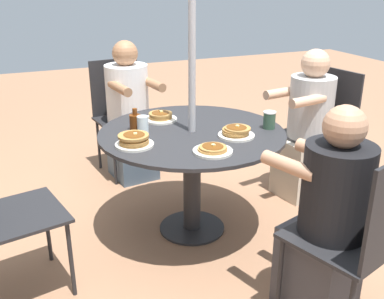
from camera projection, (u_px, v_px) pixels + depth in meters
ground_plane at (192, 228)px, 3.14m from camera, size 12.00×12.00×0.00m
patio_table at (192, 151)px, 2.92m from camera, size 1.20×1.20×0.72m
umbrella_pole at (192, 65)px, 2.72m from camera, size 0.05×0.05×2.28m
patio_chair_north at (121, 109)px, 3.91m from camera, size 0.52×0.52×0.97m
diner_north at (130, 117)px, 3.77m from camera, size 0.57×0.41×1.16m
patio_chair_south at (362, 232)px, 2.06m from camera, size 0.58×0.58×0.97m
diner_south at (327, 223)px, 2.21m from camera, size 0.53×0.45×1.12m
patio_chair_west at (323, 124)px, 3.53m from camera, size 0.53×0.53×0.97m
diner_west at (306, 131)px, 3.45m from camera, size 0.40×0.53×1.15m
pancake_plate_a at (134, 141)px, 2.62m from camera, size 0.23×0.23×0.08m
pancake_plate_b at (161, 117)px, 3.08m from camera, size 0.23×0.23×0.06m
pancake_plate_c at (236, 132)px, 2.77m from camera, size 0.23×0.23×0.07m
pancake_plate_d at (213, 150)px, 2.53m from camera, size 0.23×0.23×0.05m
syrup_bottle at (135, 121)px, 2.88m from camera, size 0.09×0.07×0.14m
coffee_cup at (269, 120)px, 2.90m from camera, size 0.08×0.08×0.11m
drinking_glass_a at (143, 125)px, 2.81m from camera, size 0.07×0.07×0.11m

